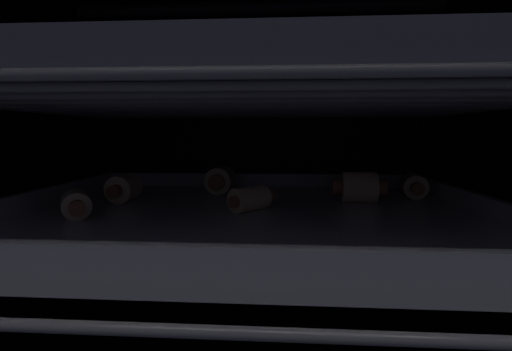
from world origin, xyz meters
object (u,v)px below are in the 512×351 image
object	(u,v)px
baking_tray_lower	(250,215)
pig_in_blanket_upper_0	(255,79)
pig_in_blanket_lower_0	(414,186)
pig_in_blanket_upper_2	(221,94)
pig_in_blanket_upper_3	(355,64)
oven_rack_upper	(249,106)
baking_tray_upper	(249,97)
pig_in_blanket_upper_1	(164,82)
pig_in_blanket_upper_5	(319,94)
pig_in_blanket_lower_2	(124,188)
pig_in_blanket_lower_1	(76,204)
pig_in_blanket_lower_5	(254,198)
pig_in_blanket_lower_4	(221,180)
oven_rack_lower	(250,226)
pig_in_blanket_lower_3	(359,187)

from	to	relation	value
baking_tray_lower	pig_in_blanket_upper_0	bearing A→B (deg)	68.69
baking_tray_lower	pig_in_blanket_lower_0	distance (cm)	20.83
pig_in_blanket_lower_0	pig_in_blanket_upper_2	world-z (taller)	pig_in_blanket_upper_2
pig_in_blanket_upper_2	pig_in_blanket_upper_3	size ratio (longest dim) A/B	1.03
oven_rack_upper	baking_tray_upper	size ratio (longest dim) A/B	1.12
pig_in_blanket_upper_1	pig_in_blanket_upper_5	world-z (taller)	same
pig_in_blanket_lower_0	pig_in_blanket_upper_1	world-z (taller)	pig_in_blanket_upper_1
pig_in_blanket_lower_2	pig_in_blanket_upper_1	bearing A→B (deg)	-22.92
pig_in_blanket_lower_1	pig_in_blanket_lower_5	size ratio (longest dim) A/B	0.97
pig_in_blanket_upper_2	pig_in_blanket_lower_1	bearing A→B (deg)	-122.28
pig_in_blanket_lower_4	oven_rack_upper	distance (cm)	14.15
oven_rack_lower	pig_in_blanket_lower_4	distance (cm)	11.75
baking_tray_upper	pig_in_blanket_upper_3	xyz separation A→B (cm)	(8.16, -7.91, 1.45)
pig_in_blanket_lower_0	pig_in_blanket_upper_5	bearing A→B (deg)	156.39
pig_in_blanket_lower_2	pig_in_blanket_lower_5	size ratio (longest dim) A/B	1.13
pig_in_blanket_lower_0	oven_rack_lower	bearing A→B (deg)	-155.13
pig_in_blanket_lower_0	pig_in_blanket_lower_5	distance (cm)	20.25
pig_in_blanket_lower_1	pig_in_blanket_lower_2	bearing A→B (deg)	82.54
oven_rack_lower	pig_in_blanket_lower_1	world-z (taller)	pig_in_blanket_lower_1
baking_tray_lower	pig_in_blanket_lower_5	distance (cm)	1.70
pig_in_blanket_lower_5	oven_rack_upper	bearing A→B (deg)	-153.41
pig_in_blanket_lower_4	pig_in_blanket_lower_3	bearing A→B (deg)	-17.68
oven_rack_lower	baking_tray_upper	distance (cm)	12.50
pig_in_blanket_lower_0	pig_in_blanket_lower_5	xyz separation A→B (cm)	(-18.38, -8.51, -0.18)
oven_rack_upper	pig_in_blanket_upper_1	xyz separation A→B (cm)	(-8.72, 1.56, 2.54)
pig_in_blanket_lower_2	pig_in_blanket_lower_4	xyz separation A→B (cm)	(9.80, 6.41, 0.17)
pig_in_blanket_upper_0	baking_tray_lower	bearing A→B (deg)	-111.31
pig_in_blanket_lower_5	baking_tray_upper	size ratio (longest dim) A/B	0.11
pig_in_blanket_lower_4	pig_in_blanket_upper_5	bearing A→B (deg)	14.21
pig_in_blanket_upper_2	pig_in_blanket_upper_3	bearing A→B (deg)	-58.15
pig_in_blanket_upper_1	pig_in_blanket_lower_0	bearing A→B (deg)	14.58
pig_in_blanket_upper_1	pig_in_blanket_lower_2	bearing A→B (deg)	157.08
pig_in_blanket_lower_0	pig_in_blanket_lower_2	size ratio (longest dim) A/B	0.99
pig_in_blanket_lower_0	pig_in_blanket_upper_0	size ratio (longest dim) A/B	0.93
pig_in_blanket_lower_4	pig_in_blanket_upper_2	bearing A→B (deg)	94.86
pig_in_blanket_upper_0	pig_in_blanket_lower_3	bearing A→B (deg)	19.80
pig_in_blanket_lower_5	oven_rack_lower	bearing A→B (deg)	-153.41
baking_tray_upper	pig_in_blanket_upper_3	bearing A→B (deg)	-44.12
baking_tray_lower	pig_in_blanket_upper_1	world-z (taller)	pig_in_blanket_upper_1
pig_in_blanket_lower_1	baking_tray_upper	bearing A→B (deg)	14.05
pig_in_blanket_lower_2	pig_in_blanket_upper_3	xyz separation A→B (cm)	(22.53, -11.87, 10.97)
oven_rack_lower	pig_in_blanket_upper_5	distance (cm)	21.11
oven_rack_lower	pig_in_blanket_upper_0	xyz separation A→B (cm)	(0.45, 1.16, 14.34)
pig_in_blanket_lower_4	baking_tray_lower	bearing A→B (deg)	-66.20
baking_tray_lower	oven_rack_upper	bearing A→B (deg)	-90.00
pig_in_blanket_lower_4	baking_tray_upper	world-z (taller)	baking_tray_upper
pig_in_blanket_lower_3	pig_in_blanket_upper_2	distance (cm)	21.24
oven_rack_lower	pig_in_blanket_lower_5	bearing A→B (deg)	26.59
pig_in_blanket_upper_1	pig_in_blanket_upper_5	size ratio (longest dim) A/B	0.86
pig_in_blanket_lower_5	pig_in_blanket_upper_3	size ratio (longest dim) A/B	0.92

